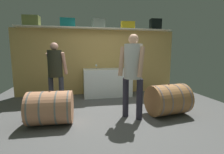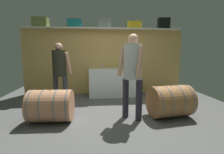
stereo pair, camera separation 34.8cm
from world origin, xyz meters
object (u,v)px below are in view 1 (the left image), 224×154
object	(u,v)px
wine_barrel_far	(50,108)
wine_bottle_clear	(125,65)
toolcase_teal	(68,23)
wine_glass	(96,66)
toolcase_yellow	(128,25)
toolcase_black	(155,24)
toolcase_olive	(31,21)
winemaker_pouring	(133,68)
visitor_tasting	(55,68)
toolcase_grey	(99,24)
work_cabinet	(107,82)
wine_barrel_near	(168,100)

from	to	relation	value
wine_barrel_far	wine_bottle_clear	bearing A→B (deg)	43.69
toolcase_teal	wine_glass	xyz separation A→B (m)	(0.83, -0.11, -1.28)
toolcase_yellow	toolcase_black	size ratio (longest dim) A/B	1.16
toolcase_olive	winemaker_pouring	world-z (taller)	toolcase_olive
toolcase_teal	visitor_tasting	size ratio (longest dim) A/B	0.27
toolcase_teal	winemaker_pouring	world-z (taller)	toolcase_teal
toolcase_grey	winemaker_pouring	distance (m)	2.47
toolcase_olive	visitor_tasting	world-z (taller)	toolcase_olive
toolcase_yellow	winemaker_pouring	size ratio (longest dim) A/B	0.24
work_cabinet	wine_glass	world-z (taller)	wine_glass
toolcase_yellow	visitor_tasting	bearing A→B (deg)	-148.51
wine_barrel_far	toolcase_teal	bearing A→B (deg)	85.45
toolcase_yellow	toolcase_olive	bearing A→B (deg)	-176.42
wine_bottle_clear	wine_barrel_near	xyz separation A→B (m)	(0.51, -1.66, -0.64)
toolcase_olive	toolcase_teal	bearing A→B (deg)	3.02
visitor_tasting	wine_barrel_near	bearing A→B (deg)	4.47
winemaker_pouring	visitor_tasting	distance (m)	1.90
toolcase_olive	toolcase_teal	xyz separation A→B (m)	(1.00, 0.00, -0.01)
wine_bottle_clear	wine_glass	distance (m)	0.90
winemaker_pouring	visitor_tasting	xyz separation A→B (m)	(-1.61, 1.00, -0.08)
toolcase_grey	winemaker_pouring	size ratio (longest dim) A/B	0.21
toolcase_olive	toolcase_yellow	xyz separation A→B (m)	(2.86, 0.00, -0.03)
wine_bottle_clear	wine_barrel_near	distance (m)	1.86
toolcase_yellow	wine_barrel_near	bearing A→B (deg)	-77.96
toolcase_yellow	toolcase_black	world-z (taller)	toolcase_black
toolcase_olive	wine_bottle_clear	bearing A→B (deg)	-6.01
wine_barrel_near	visitor_tasting	world-z (taller)	visitor_tasting
wine_bottle_clear	toolcase_teal	bearing A→B (deg)	165.74
toolcase_teal	visitor_tasting	world-z (taller)	toolcase_teal
toolcase_teal	wine_barrel_near	xyz separation A→B (m)	(2.17, -2.09, -1.89)
wine_barrel_far	visitor_tasting	distance (m)	1.17
wine_glass	winemaker_pouring	distance (m)	2.08
wine_barrel_far	toolcase_grey	bearing A→B (deg)	63.05
wine_bottle_clear	wine_glass	bearing A→B (deg)	159.65
toolcase_olive	toolcase_yellow	size ratio (longest dim) A/B	1.04
toolcase_black	wine_bottle_clear	xyz separation A→B (m)	(-1.15, -0.42, -1.29)
toolcase_black	winemaker_pouring	distance (m)	2.86
wine_glass	toolcase_grey	bearing A→B (deg)	47.16
work_cabinet	winemaker_pouring	bearing A→B (deg)	-84.20
wine_barrel_far	visitor_tasting	xyz separation A→B (m)	(0.00, 0.97, 0.65)
toolcase_olive	wine_barrel_far	bearing A→B (deg)	-67.91
wine_barrel_near	winemaker_pouring	xyz separation A→B (m)	(-0.83, -0.04, 0.72)
work_cabinet	wine_barrel_near	distance (m)	2.12
wine_barrel_near	winemaker_pouring	size ratio (longest dim) A/B	0.54
toolcase_yellow	winemaker_pouring	bearing A→B (deg)	-100.24
wine_barrel_far	winemaker_pouring	world-z (taller)	winemaker_pouring
toolcase_grey	work_cabinet	bearing A→B (deg)	-49.05
wine_glass	wine_barrel_near	xyz separation A→B (m)	(1.35, -1.98, -0.61)
toolcase_grey	wine_barrel_far	size ratio (longest dim) A/B	0.43
wine_glass	visitor_tasting	world-z (taller)	visitor_tasting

